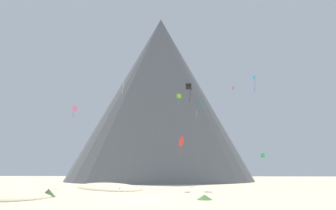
% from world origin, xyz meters
% --- Properties ---
extents(ground_plane, '(400.00, 400.00, 0.00)m').
position_xyz_m(ground_plane, '(0.00, 0.00, 0.00)').
color(ground_plane, beige).
extents(dune_foreground_left, '(21.16, 22.12, 2.01)m').
position_xyz_m(dune_foreground_left, '(-19.76, 3.49, 0.00)').
color(dune_foreground_left, beige).
rests_on(dune_foreground_left, ground_plane).
extents(dune_foreground_right, '(24.20, 28.29, 2.00)m').
position_xyz_m(dune_foreground_right, '(-12.35, 25.11, 0.00)').
color(dune_foreground_right, beige).
rests_on(dune_foreground_right, ground_plane).
extents(bush_mid_center, '(2.65, 2.65, 1.07)m').
position_xyz_m(bush_mid_center, '(-13.30, 2.71, 0.54)').
color(bush_mid_center, '#477238').
rests_on(bush_mid_center, ground_plane).
extents(bush_near_right, '(1.56, 1.56, 1.08)m').
position_xyz_m(bush_near_right, '(-10.84, 22.21, 0.54)').
color(bush_near_right, '#668C4C').
rests_on(bush_near_right, ground_plane).
extents(bush_far_left, '(1.94, 1.94, 0.52)m').
position_xyz_m(bush_far_left, '(-6.97, 14.77, 0.26)').
color(bush_far_left, '#668C4C').
rests_on(bush_far_left, ground_plane).
extents(bush_near_left, '(2.23, 2.23, 0.83)m').
position_xyz_m(bush_near_left, '(-19.17, 6.34, 0.41)').
color(bush_near_left, '#568442').
rests_on(bush_near_left, ground_plane).
extents(bush_low_patch, '(2.04, 2.04, 0.60)m').
position_xyz_m(bush_low_patch, '(7.07, 1.07, 0.30)').
color(bush_low_patch, '#568442').
rests_on(bush_low_patch, ground_plane).
extents(rock_massif, '(96.62, 96.62, 66.87)m').
position_xyz_m(rock_massif, '(-9.06, 74.60, 31.39)').
color(rock_massif, slate).
rests_on(rock_massif, ground_plane).
extents(kite_black_mid, '(1.39, 1.45, 4.50)m').
position_xyz_m(kite_black_mid, '(4.70, 28.85, 22.53)').
color(kite_black_mid, black).
extents(kite_green_low, '(0.76, 0.43, 0.87)m').
position_xyz_m(kite_green_low, '(18.21, 19.65, 6.16)').
color(kite_green_low, green).
extents(kite_lime_mid, '(1.50, 1.44, 2.99)m').
position_xyz_m(kite_lime_mid, '(1.27, 47.09, 25.15)').
color(kite_lime_mid, '#8CD133').
extents(kite_gold_mid, '(0.17, 0.75, 1.44)m').
position_xyz_m(kite_gold_mid, '(6.36, 39.51, 18.33)').
color(kite_gold_mid, gold).
extents(kite_teal_mid, '(1.00, 0.21, 0.96)m').
position_xyz_m(kite_teal_mid, '(8.19, 59.42, 25.75)').
color(kite_teal_mid, teal).
extents(kite_pink_mid, '(1.27, 1.57, 3.21)m').
position_xyz_m(kite_pink_mid, '(-23.48, 30.95, 18.47)').
color(kite_pink_mid, pink).
extents(kite_white_high, '(0.85, 1.77, 5.13)m').
position_xyz_m(kite_white_high, '(-13.12, 36.88, 27.49)').
color(kite_white_high, white).
extents(kite_magenta_mid, '(0.63, 0.98, 0.89)m').
position_xyz_m(kite_magenta_mid, '(16.21, 39.38, 24.99)').
color(kite_magenta_mid, '#D1339E').
extents(kite_red_low, '(1.34, 2.06, 3.56)m').
position_xyz_m(kite_red_low, '(3.26, 19.75, 8.89)').
color(kite_red_low, red).
extents(kite_cyan_high, '(0.68, 0.24, 4.81)m').
position_xyz_m(kite_cyan_high, '(22.97, 44.80, 28.68)').
color(kite_cyan_high, '#33BCDB').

